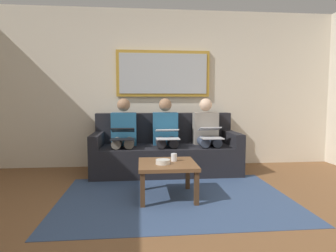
# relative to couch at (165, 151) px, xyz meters

# --- Properties ---
(ground_plane) EXTENTS (6.00, 5.20, 0.10)m
(ground_plane) POSITION_rel_couch_xyz_m (0.00, 2.12, -0.36)
(ground_plane) COLOR brown
(wall_rear) EXTENTS (6.00, 0.12, 2.60)m
(wall_rear) POSITION_rel_couch_xyz_m (0.00, -0.48, 0.99)
(wall_rear) COLOR beige
(wall_rear) RESTS_ON ground_plane
(area_rug) EXTENTS (2.60, 1.80, 0.01)m
(area_rug) POSITION_rel_couch_xyz_m (0.00, 1.27, -0.31)
(area_rug) COLOR #33476B
(area_rug) RESTS_ON ground_plane
(couch) EXTENTS (2.20, 0.90, 0.90)m
(couch) POSITION_rel_couch_xyz_m (0.00, 0.00, 0.00)
(couch) COLOR black
(couch) RESTS_ON ground_plane
(framed_mirror) EXTENTS (1.55, 0.05, 0.76)m
(framed_mirror) POSITION_rel_couch_xyz_m (0.00, -0.39, 1.24)
(framed_mirror) COLOR #B7892D
(coffee_table) EXTENTS (0.65, 0.65, 0.40)m
(coffee_table) POSITION_rel_couch_xyz_m (0.09, 1.22, 0.04)
(coffee_table) COLOR brown
(coffee_table) RESTS_ON ground_plane
(cup) EXTENTS (0.07, 0.07, 0.09)m
(cup) POSITION_rel_couch_xyz_m (-0.00, 1.14, 0.14)
(cup) COLOR silver
(cup) RESTS_ON coffee_table
(bowl) EXTENTS (0.16, 0.16, 0.05)m
(bowl) POSITION_rel_couch_xyz_m (0.14, 1.28, 0.12)
(bowl) COLOR beige
(bowl) RESTS_ON coffee_table
(person_left) EXTENTS (0.38, 0.58, 1.14)m
(person_left) POSITION_rel_couch_xyz_m (-0.64, 0.07, 0.30)
(person_left) COLOR gray
(person_left) RESTS_ON couch
(laptop_silver) EXTENTS (0.31, 0.38, 0.16)m
(laptop_silver) POSITION_rel_couch_xyz_m (-0.64, 0.30, 0.32)
(laptop_silver) COLOR silver
(person_middle) EXTENTS (0.38, 0.58, 1.14)m
(person_middle) POSITION_rel_couch_xyz_m (0.00, 0.07, 0.30)
(person_middle) COLOR #235B84
(person_middle) RESTS_ON couch
(laptop_white) EXTENTS (0.33, 0.33, 0.14)m
(laptop_white) POSITION_rel_couch_xyz_m (0.00, 0.32, 0.31)
(laptop_white) COLOR white
(person_right) EXTENTS (0.38, 0.58, 1.14)m
(person_right) POSITION_rel_couch_xyz_m (0.64, 0.07, 0.30)
(person_right) COLOR #235B84
(person_right) RESTS_ON couch
(laptop_black) EXTENTS (0.33, 0.37, 0.16)m
(laptop_black) POSITION_rel_couch_xyz_m (0.64, 0.30, 0.32)
(laptop_black) COLOR black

